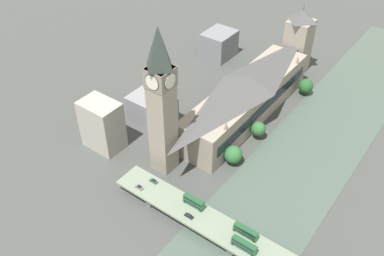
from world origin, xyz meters
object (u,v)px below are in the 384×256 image
(victoria_tower, at_px, (298,42))
(double_decker_bus_lead, at_px, (246,231))
(parliament_hall, at_px, (247,97))
(double_decker_bus_mid, at_px, (244,245))
(car_northbound_tail, at_px, (189,216))
(car_northbound_lead, at_px, (154,181))
(road_bridge, at_px, (237,239))
(double_decker_bus_rear, at_px, (194,202))
(car_southbound_lead, at_px, (139,187))
(clock_tower, at_px, (161,100))

(victoria_tower, xyz_separation_m, double_decker_bus_lead, (-48.78, 148.78, -14.26))
(double_decker_bus_lead, bearing_deg, parliament_hall, -59.24)
(double_decker_bus_mid, bearing_deg, car_northbound_tail, 0.13)
(car_northbound_lead, distance_m, car_northbound_tail, 28.28)
(car_northbound_tail, bearing_deg, road_bridge, -172.26)
(double_decker_bus_mid, distance_m, car_northbound_tail, 29.20)
(double_decker_bus_rear, bearing_deg, car_southbound_lead, 13.92)
(road_bridge, height_order, double_decker_bus_lead, double_decker_bus_lead)
(double_decker_bus_lead, bearing_deg, car_southbound_lead, 7.00)
(double_decker_bus_lead, xyz_separation_m, car_southbound_lead, (56.26, 6.91, -1.86))
(car_northbound_lead, relative_size, car_southbound_lead, 0.99)
(car_northbound_lead, bearing_deg, car_southbound_lead, 67.87)
(victoria_tower, xyz_separation_m, double_decker_bus_mid, (-52.01, 155.39, -14.09))
(car_northbound_tail, distance_m, car_southbound_lead, 30.35)
(double_decker_bus_lead, xyz_separation_m, car_northbound_lead, (53.29, -0.40, -1.80))
(double_decker_bus_lead, bearing_deg, road_bridge, 60.71)
(victoria_tower, bearing_deg, car_northbound_tail, 98.37)
(road_bridge, xyz_separation_m, double_decker_bus_rear, (26.26, -3.47, 3.92))
(victoria_tower, height_order, road_bridge, victoria_tower)
(double_decker_bus_mid, xyz_separation_m, car_northbound_tail, (29.13, 0.07, -2.02))
(parliament_hall, relative_size, victoria_tower, 2.23)
(double_decker_bus_rear, relative_size, car_southbound_lead, 2.57)
(parliament_hall, relative_size, car_northbound_lead, 25.98)
(victoria_tower, height_order, car_southbound_lead, victoria_tower)
(car_northbound_lead, height_order, car_southbound_lead, car_northbound_lead)
(car_northbound_lead, height_order, car_northbound_tail, car_northbound_lead)
(car_southbound_lead, bearing_deg, parliament_hall, -94.85)
(clock_tower, height_order, double_decker_bus_mid, clock_tower)
(victoria_tower, relative_size, car_southbound_lead, 11.50)
(double_decker_bus_lead, height_order, double_decker_bus_rear, double_decker_bus_rear)
(double_decker_bus_lead, relative_size, double_decker_bus_mid, 0.99)
(clock_tower, bearing_deg, double_decker_bus_mid, 159.22)
(double_decker_bus_lead, relative_size, car_northbound_lead, 2.76)
(parliament_hall, height_order, car_northbound_tail, parliament_hall)
(clock_tower, distance_m, road_bridge, 72.91)
(clock_tower, distance_m, car_southbound_lead, 44.15)
(victoria_tower, relative_size, car_northbound_lead, 11.66)
(victoria_tower, relative_size, double_decker_bus_rear, 4.47)
(clock_tower, relative_size, car_northbound_lead, 19.25)
(clock_tower, xyz_separation_m, victoria_tower, (-11.49, -131.29, -20.46))
(parliament_hall, bearing_deg, double_decker_bus_mid, 120.41)
(parliament_hall, relative_size, double_decker_bus_rear, 9.97)
(road_bridge, bearing_deg, double_decker_bus_rear, -7.53)
(road_bridge, distance_m, car_southbound_lead, 54.48)
(double_decker_bus_mid, bearing_deg, double_decker_bus_lead, -64.02)
(double_decker_bus_mid, distance_m, double_decker_bus_rear, 32.10)
(double_decker_bus_lead, bearing_deg, car_northbound_tail, 14.47)
(victoria_tower, relative_size, road_bridge, 0.37)
(double_decker_bus_rear, height_order, car_southbound_lead, double_decker_bus_rear)
(double_decker_bus_lead, distance_m, car_northbound_tail, 26.82)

